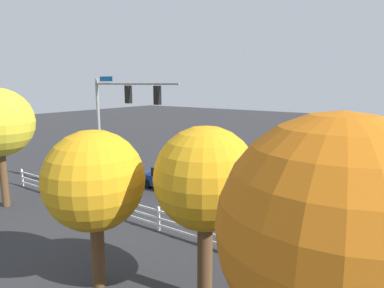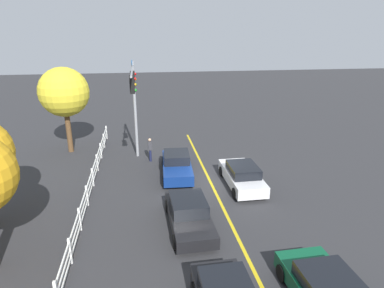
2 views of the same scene
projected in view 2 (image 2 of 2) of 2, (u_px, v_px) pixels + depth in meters
ground_plane at (210, 182)px, 20.39m from camera, size 120.00×120.00×0.00m
lane_center_stripe at (227, 215)px, 16.65m from camera, size 28.00×0.16×0.01m
signal_assembly at (134, 95)px, 21.39m from camera, size 6.44×0.38×7.07m
car_2 at (242, 175)px, 19.66m from camera, size 4.57×1.89×1.41m
car_3 at (189, 214)px, 15.57m from camera, size 4.62×2.00×1.37m
car_4 at (177, 165)px, 21.27m from camera, size 4.76×2.10×1.43m
pedestrian at (150, 149)px, 23.48m from camera, size 0.41×0.27×1.69m
white_rail_fence at (84, 206)px, 16.34m from camera, size 26.10×0.10×1.15m
tree_0 at (64, 92)px, 24.15m from camera, size 3.64×3.64×6.46m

